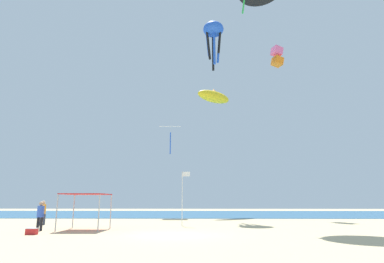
{
  "coord_description": "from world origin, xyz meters",
  "views": [
    {
      "loc": [
        1.46,
        -18.33,
        1.85
      ],
      "look_at": [
        0.8,
        13.02,
        8.41
      ],
      "focal_mm": 30.75,
      "sensor_mm": 36.0,
      "label": 1
    }
  ],
  "objects_px": {
    "kite_diamond_white": "(171,128)",
    "kite_inflatable_yellow": "(214,97)",
    "person_near_tent": "(40,213)",
    "kite_octopus_blue": "(213,32)",
    "canopy_tent": "(86,196)",
    "person_leftmost": "(43,211)",
    "banner_flag": "(183,193)",
    "cooler_box": "(32,231)",
    "kite_box_pink": "(277,56)"
  },
  "relations": [
    {
      "from": "banner_flag",
      "to": "kite_diamond_white",
      "type": "xyz_separation_m",
      "value": [
        -2.21,
        13.56,
        8.04
      ]
    },
    {
      "from": "banner_flag",
      "to": "canopy_tent",
      "type": "bearing_deg",
      "value": -149.16
    },
    {
      "from": "person_leftmost",
      "to": "person_near_tent",
      "type": "bearing_deg",
      "value": 78.27
    },
    {
      "from": "cooler_box",
      "to": "kite_box_pink",
      "type": "height_order",
      "value": "kite_box_pink"
    },
    {
      "from": "canopy_tent",
      "to": "kite_inflatable_yellow",
      "type": "relative_size",
      "value": 0.53
    },
    {
      "from": "kite_box_pink",
      "to": "kite_inflatable_yellow",
      "type": "height_order",
      "value": "kite_box_pink"
    },
    {
      "from": "canopy_tent",
      "to": "cooler_box",
      "type": "distance_m",
      "value": 4.05
    },
    {
      "from": "banner_flag",
      "to": "kite_diamond_white",
      "type": "distance_m",
      "value": 15.91
    },
    {
      "from": "person_near_tent",
      "to": "kite_octopus_blue",
      "type": "distance_m",
      "value": 28.04
    },
    {
      "from": "banner_flag",
      "to": "kite_octopus_blue",
      "type": "height_order",
      "value": "kite_octopus_blue"
    },
    {
      "from": "canopy_tent",
      "to": "kite_box_pink",
      "type": "distance_m",
      "value": 29.85
    },
    {
      "from": "cooler_box",
      "to": "kite_diamond_white",
      "type": "distance_m",
      "value": 23.38
    },
    {
      "from": "person_leftmost",
      "to": "kite_inflatable_yellow",
      "type": "height_order",
      "value": "kite_inflatable_yellow"
    },
    {
      "from": "person_leftmost",
      "to": "cooler_box",
      "type": "bearing_deg",
      "value": 76.09
    },
    {
      "from": "canopy_tent",
      "to": "kite_octopus_blue",
      "type": "relative_size",
      "value": 0.49
    },
    {
      "from": "banner_flag",
      "to": "cooler_box",
      "type": "height_order",
      "value": "banner_flag"
    },
    {
      "from": "banner_flag",
      "to": "kite_octopus_blue",
      "type": "bearing_deg",
      "value": 74.4
    },
    {
      "from": "kite_inflatable_yellow",
      "to": "cooler_box",
      "type": "bearing_deg",
      "value": -154.9
    },
    {
      "from": "cooler_box",
      "to": "kite_diamond_white",
      "type": "bearing_deg",
      "value": 74.13
    },
    {
      "from": "canopy_tent",
      "to": "kite_octopus_blue",
      "type": "xyz_separation_m",
      "value": [
        9.11,
        14.43,
        19.43
      ]
    },
    {
      "from": "canopy_tent",
      "to": "cooler_box",
      "type": "bearing_deg",
      "value": -121.6
    },
    {
      "from": "person_leftmost",
      "to": "banner_flag",
      "type": "bearing_deg",
      "value": 142.3
    },
    {
      "from": "person_leftmost",
      "to": "kite_octopus_blue",
      "type": "relative_size",
      "value": 0.31
    },
    {
      "from": "person_near_tent",
      "to": "kite_octopus_blue",
      "type": "bearing_deg",
      "value": -100.91
    },
    {
      "from": "person_near_tent",
      "to": "person_leftmost",
      "type": "bearing_deg",
      "value": -39.42
    },
    {
      "from": "canopy_tent",
      "to": "person_leftmost",
      "type": "bearing_deg",
      "value": 139.03
    },
    {
      "from": "person_leftmost",
      "to": "cooler_box",
      "type": "height_order",
      "value": "person_leftmost"
    },
    {
      "from": "person_leftmost",
      "to": "kite_inflatable_yellow",
      "type": "relative_size",
      "value": 0.34
    },
    {
      "from": "kite_inflatable_yellow",
      "to": "kite_octopus_blue",
      "type": "bearing_deg",
      "value": -131.13
    },
    {
      "from": "person_leftmost",
      "to": "kite_box_pink",
      "type": "relative_size",
      "value": 0.7
    },
    {
      "from": "kite_diamond_white",
      "to": "kite_inflatable_yellow",
      "type": "xyz_separation_m",
      "value": [
        5.42,
        2.89,
        4.85
      ]
    },
    {
      "from": "canopy_tent",
      "to": "person_leftmost",
      "type": "relative_size",
      "value": 1.55
    },
    {
      "from": "canopy_tent",
      "to": "kite_inflatable_yellow",
      "type": "distance_m",
      "value": 25.74
    },
    {
      "from": "person_near_tent",
      "to": "kite_octopus_blue",
      "type": "xyz_separation_m",
      "value": [
        11.69,
        15.12,
        20.53
      ]
    },
    {
      "from": "canopy_tent",
      "to": "cooler_box",
      "type": "xyz_separation_m",
      "value": [
        -1.86,
        -3.02,
        -1.95
      ]
    },
    {
      "from": "canopy_tent",
      "to": "person_near_tent",
      "type": "bearing_deg",
      "value": -165.07
    },
    {
      "from": "canopy_tent",
      "to": "banner_flag",
      "type": "bearing_deg",
      "value": 30.84
    },
    {
      "from": "person_near_tent",
      "to": "kite_diamond_white",
      "type": "bearing_deg",
      "value": -83.09
    },
    {
      "from": "person_near_tent",
      "to": "kite_box_pink",
      "type": "distance_m",
      "value": 32.39
    },
    {
      "from": "canopy_tent",
      "to": "kite_diamond_white",
      "type": "distance_m",
      "value": 19.48
    },
    {
      "from": "banner_flag",
      "to": "cooler_box",
      "type": "bearing_deg",
      "value": -140.05
    },
    {
      "from": "kite_diamond_white",
      "to": "cooler_box",
      "type": "bearing_deg",
      "value": 71.59
    },
    {
      "from": "kite_diamond_white",
      "to": "kite_inflatable_yellow",
      "type": "height_order",
      "value": "kite_inflatable_yellow"
    },
    {
      "from": "kite_inflatable_yellow",
      "to": "person_leftmost",
      "type": "bearing_deg",
      "value": -170.17
    },
    {
      "from": "person_leftmost",
      "to": "kite_octopus_blue",
      "type": "bearing_deg",
      "value": -178.51
    },
    {
      "from": "person_near_tent",
      "to": "kite_diamond_white",
      "type": "distance_m",
      "value": 21.2
    },
    {
      "from": "person_leftmost",
      "to": "cooler_box",
      "type": "distance_m",
      "value": 7.66
    },
    {
      "from": "canopy_tent",
      "to": "banner_flag",
      "type": "relative_size",
      "value": 0.7
    },
    {
      "from": "person_near_tent",
      "to": "kite_diamond_white",
      "type": "relative_size",
      "value": 0.48
    },
    {
      "from": "cooler_box",
      "to": "kite_octopus_blue",
      "type": "relative_size",
      "value": 0.1
    }
  ]
}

